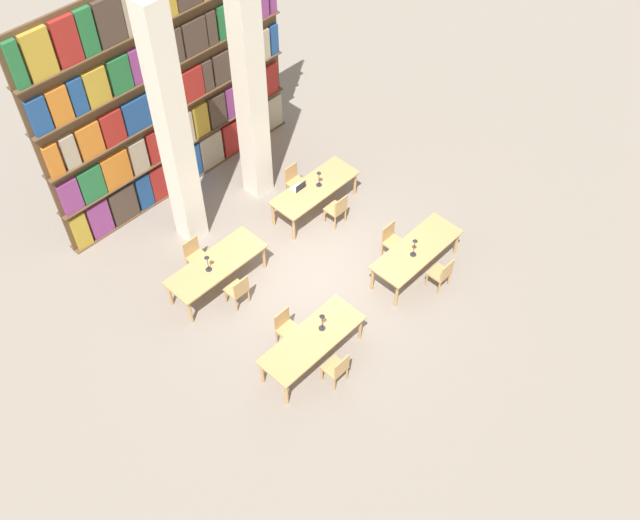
{
  "coord_description": "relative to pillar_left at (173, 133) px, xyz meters",
  "views": [
    {
      "loc": [
        -7.25,
        -7.11,
        12.3
      ],
      "look_at": [
        0.0,
        -0.14,
        0.66
      ],
      "focal_mm": 40.0,
      "sensor_mm": 36.0,
      "label": 1
    }
  ],
  "objects": [
    {
      "name": "ground_plane",
      "position": [
        1.06,
        -3.0,
        -3.0
      ],
      "size": [
        40.0,
        40.0,
        0.0
      ],
      "primitive_type": "plane",
      "color": "gray"
    },
    {
      "name": "bookshelf_bank",
      "position": [
        1.06,
        1.53,
        -0.34
      ],
      "size": [
        6.64,
        0.35,
        5.5
      ],
      "color": "brown",
      "rests_on": "ground_plane"
    },
    {
      "name": "pillar_left",
      "position": [
        0.0,
        0.0,
        0.0
      ],
      "size": [
        0.53,
        0.53,
        6.0
      ],
      "color": "silver",
      "rests_on": "ground_plane"
    },
    {
      "name": "pillar_center",
      "position": [
        2.11,
        0.0,
        0.0
      ],
      "size": [
        0.53,
        0.53,
        6.0
      ],
      "color": "silver",
      "rests_on": "ground_plane"
    },
    {
      "name": "reading_table_0",
      "position": [
        -0.57,
        -4.49,
        -2.34
      ],
      "size": [
        2.27,
        0.84,
        0.73
      ],
      "color": "tan",
      "rests_on": "ground_plane"
    },
    {
      "name": "chair_0",
      "position": [
        -0.6,
        -5.19,
        -2.53
      ],
      "size": [
        0.42,
        0.4,
        0.87
      ],
      "color": "tan",
      "rests_on": "ground_plane"
    },
    {
      "name": "chair_1",
      "position": [
        -0.6,
        -3.78,
        -2.53
      ],
      "size": [
        0.42,
        0.4,
        0.87
      ],
      "rotation": [
        0.0,
        0.0,
        3.14
      ],
      "color": "tan",
      "rests_on": "ground_plane"
    },
    {
      "name": "desk_lamp_0",
      "position": [
        -0.25,
        -4.45,
        -1.96
      ],
      "size": [
        0.14,
        0.14,
        0.46
      ],
      "color": "#232328",
      "rests_on": "reading_table_0"
    },
    {
      "name": "reading_table_1",
      "position": [
        2.71,
        -4.48,
        -2.34
      ],
      "size": [
        2.27,
        0.84,
        0.73
      ],
      "color": "tan",
      "rests_on": "ground_plane"
    },
    {
      "name": "chair_2",
      "position": [
        2.73,
        -5.19,
        -2.53
      ],
      "size": [
        0.42,
        0.4,
        0.87
      ],
      "color": "tan",
      "rests_on": "ground_plane"
    },
    {
      "name": "chair_3",
      "position": [
        2.73,
        -3.78,
        -2.53
      ],
      "size": [
        0.42,
        0.4,
        0.87
      ],
      "rotation": [
        0.0,
        0.0,
        3.14
      ],
      "color": "tan",
      "rests_on": "ground_plane"
    },
    {
      "name": "desk_lamp_1",
      "position": [
        2.52,
        -4.53,
        -1.93
      ],
      "size": [
        0.14,
        0.14,
        0.5
      ],
      "color": "#232328",
      "rests_on": "reading_table_1"
    },
    {
      "name": "reading_table_2",
      "position": [
        -0.6,
        -1.65,
        -2.34
      ],
      "size": [
        2.27,
        0.84,
        0.73
      ],
      "color": "tan",
      "rests_on": "ground_plane"
    },
    {
      "name": "chair_4",
      "position": [
        -0.63,
        -2.35,
        -2.53
      ],
      "size": [
        0.42,
        0.4,
        0.87
      ],
      "color": "tan",
      "rests_on": "ground_plane"
    },
    {
      "name": "chair_5",
      "position": [
        -0.63,
        -0.94,
        -2.53
      ],
      "size": [
        0.42,
        0.4,
        0.87
      ],
      "rotation": [
        0.0,
        0.0,
        3.14
      ],
      "color": "tan",
      "rests_on": "ground_plane"
    },
    {
      "name": "desk_lamp_2",
      "position": [
        -0.82,
        -1.67,
        -1.97
      ],
      "size": [
        0.14,
        0.14,
        0.45
      ],
      "color": "#232328",
      "rests_on": "reading_table_2"
    },
    {
      "name": "reading_table_3",
      "position": [
        2.57,
        -1.52,
        -2.34
      ],
      "size": [
        2.27,
        0.84,
        0.73
      ],
      "color": "tan",
      "rests_on": "ground_plane"
    },
    {
      "name": "chair_6",
      "position": [
        2.59,
        -2.22,
        -2.53
      ],
      "size": [
        0.42,
        0.4,
        0.87
      ],
      "color": "tan",
      "rests_on": "ground_plane"
    },
    {
      "name": "chair_7",
      "position": [
        2.59,
        -0.81,
        -2.53
      ],
      "size": [
        0.42,
        0.4,
        0.87
      ],
      "rotation": [
        0.0,
        0.0,
        3.14
      ],
      "color": "tan",
      "rests_on": "ground_plane"
    },
    {
      "name": "desk_lamp_3",
      "position": [
        2.68,
        -1.55,
        -1.97
      ],
      "size": [
        0.14,
        0.14,
        0.44
      ],
      "color": "#232328",
      "rests_on": "reading_table_3"
    },
    {
      "name": "laptop",
      "position": [
        2.26,
        -1.29,
        -2.23
      ],
      "size": [
        0.32,
        0.22,
        0.21
      ],
      "rotation": [
        0.0,
        0.0,
        3.14
      ],
      "color": "silver",
      "rests_on": "reading_table_3"
    }
  ]
}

